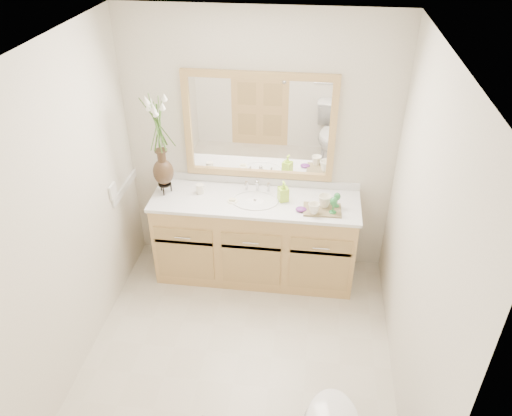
# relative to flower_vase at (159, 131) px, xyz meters

# --- Properties ---
(floor) EXTENTS (2.60, 2.60, 0.00)m
(floor) POSITION_rel_flower_vase_xyz_m (0.82, -1.04, -1.42)
(floor) COLOR beige
(floor) RESTS_ON ground
(ceiling) EXTENTS (2.40, 2.60, 0.02)m
(ceiling) POSITION_rel_flower_vase_xyz_m (0.82, -1.04, 0.98)
(ceiling) COLOR white
(ceiling) RESTS_ON wall_back
(wall_back) EXTENTS (2.40, 0.02, 2.40)m
(wall_back) POSITION_rel_flower_vase_xyz_m (0.82, 0.26, -0.22)
(wall_back) COLOR silver
(wall_back) RESTS_ON floor
(wall_front) EXTENTS (2.40, 0.02, 2.40)m
(wall_front) POSITION_rel_flower_vase_xyz_m (0.82, -2.34, -0.22)
(wall_front) COLOR silver
(wall_front) RESTS_ON floor
(wall_left) EXTENTS (0.02, 2.60, 2.40)m
(wall_left) POSITION_rel_flower_vase_xyz_m (-0.38, -1.04, -0.22)
(wall_left) COLOR silver
(wall_left) RESTS_ON floor
(wall_right) EXTENTS (0.02, 2.60, 2.40)m
(wall_right) POSITION_rel_flower_vase_xyz_m (2.02, -1.04, -0.22)
(wall_right) COLOR silver
(wall_right) RESTS_ON floor
(vanity) EXTENTS (1.80, 0.55, 0.80)m
(vanity) POSITION_rel_flower_vase_xyz_m (0.82, -0.02, -1.02)
(vanity) COLOR tan
(vanity) RESTS_ON floor
(counter) EXTENTS (1.84, 0.57, 0.03)m
(counter) POSITION_rel_flower_vase_xyz_m (0.82, -0.02, -0.61)
(counter) COLOR white
(counter) RESTS_ON vanity
(sink) EXTENTS (0.38, 0.34, 0.23)m
(sink) POSITION_rel_flower_vase_xyz_m (0.82, -0.04, -0.65)
(sink) COLOR white
(sink) RESTS_ON counter
(mirror) EXTENTS (1.32, 0.04, 0.97)m
(mirror) POSITION_rel_flower_vase_xyz_m (0.82, 0.24, -0.02)
(mirror) COLOR white
(mirror) RESTS_ON wall_back
(switch_plate) EXTENTS (0.02, 0.12, 0.12)m
(switch_plate) POSITION_rel_flower_vase_xyz_m (-0.37, -0.27, -0.44)
(switch_plate) COLOR white
(switch_plate) RESTS_ON wall_left
(door) EXTENTS (0.80, 0.03, 2.00)m
(door) POSITION_rel_flower_vase_xyz_m (0.52, -2.32, -0.42)
(door) COLOR tan
(door) RESTS_ON floor
(flower_vase) EXTENTS (0.21, 0.21, 0.88)m
(flower_vase) POSITION_rel_flower_vase_xyz_m (0.00, 0.00, 0.00)
(flower_vase) COLOR black
(flower_vase) RESTS_ON counter
(tumbler) EXTENTS (0.07, 0.07, 0.09)m
(tumbler) POSITION_rel_flower_vase_xyz_m (0.31, 0.03, -0.55)
(tumbler) COLOR white
(tumbler) RESTS_ON counter
(soap_dish) EXTENTS (0.09, 0.09, 0.03)m
(soap_dish) POSITION_rel_flower_vase_xyz_m (0.62, -0.08, -0.58)
(soap_dish) COLOR white
(soap_dish) RESTS_ON counter
(soap_bottle) EXTENTS (0.10, 0.10, 0.17)m
(soap_bottle) POSITION_rel_flower_vase_xyz_m (1.06, -0.00, -0.51)
(soap_bottle) COLOR #ABE335
(soap_bottle) RESTS_ON counter
(purple_dish) EXTENTS (0.11, 0.10, 0.03)m
(purple_dish) POSITION_rel_flower_vase_xyz_m (1.23, -0.15, -0.58)
(purple_dish) COLOR #672879
(purple_dish) RESTS_ON counter
(tray) EXTENTS (0.33, 0.22, 0.02)m
(tray) POSITION_rel_flower_vase_xyz_m (1.41, -0.12, -0.59)
(tray) COLOR brown
(tray) RESTS_ON counter
(mug_left) EXTENTS (0.11, 0.10, 0.10)m
(mug_left) POSITION_rel_flower_vase_xyz_m (1.33, -0.19, -0.53)
(mug_left) COLOR white
(mug_left) RESTS_ON tray
(mug_right) EXTENTS (0.14, 0.13, 0.11)m
(mug_right) POSITION_rel_flower_vase_xyz_m (1.42, -0.08, -0.52)
(mug_right) COLOR white
(mug_right) RESTS_ON tray
(goblet_front) EXTENTS (0.07, 0.07, 0.15)m
(goblet_front) POSITION_rel_flower_vase_xyz_m (1.49, -0.16, -0.48)
(goblet_front) COLOR #297C39
(goblet_front) RESTS_ON tray
(goblet_back) EXTENTS (0.06, 0.06, 0.13)m
(goblet_back) POSITION_rel_flower_vase_xyz_m (1.52, -0.06, -0.49)
(goblet_back) COLOR #297C39
(goblet_back) RESTS_ON tray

